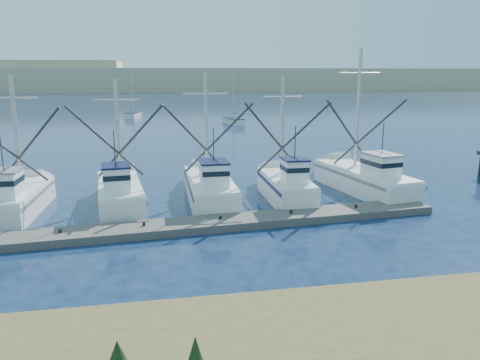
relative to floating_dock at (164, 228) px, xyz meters
name	(u,v)px	position (x,y,z in m)	size (l,w,h in m)	color
ground	(331,267)	(6.80, -5.83, -0.20)	(500.00, 500.00, 0.00)	#0C1B35
floating_dock	(164,228)	(0.00, 0.00, 0.00)	(30.75, 2.05, 0.41)	#595650
dune_ridge	(165,79)	(6.80, 204.17, 4.80)	(360.00, 60.00, 10.00)	tan
trawler_fleet	(162,190)	(0.06, 5.15, 0.74)	(30.80, 9.36, 9.60)	white
sailboat_near	(234,121)	(12.52, 50.56, 0.29)	(2.77, 5.69, 8.10)	white
sailboat_far	(133,115)	(-3.59, 64.58, 0.30)	(2.85, 5.44, 8.10)	white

